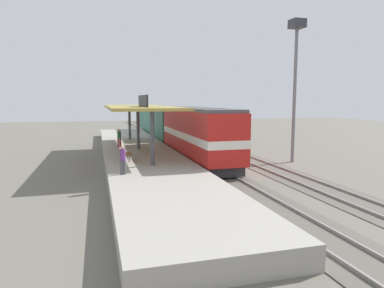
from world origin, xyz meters
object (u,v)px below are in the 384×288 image
(locomotive, at_px, (198,134))
(person_waiting, at_px, (119,137))
(person_walking, at_px, (123,158))
(light_mast, at_px, (296,61))
(platform_bench, at_px, (128,154))
(passenger_carriage_single, at_px, (160,122))

(locomotive, distance_m, person_waiting, 7.69)
(person_walking, bearing_deg, light_mast, 20.41)
(locomotive, distance_m, person_walking, 9.99)
(platform_bench, bearing_deg, passenger_carriage_single, 73.83)
(person_waiting, bearing_deg, person_walking, -92.64)
(locomotive, height_order, light_mast, light_mast)
(platform_bench, bearing_deg, light_mast, 3.01)
(platform_bench, bearing_deg, person_walking, -98.70)
(locomotive, relative_size, person_waiting, 8.44)
(platform_bench, distance_m, locomotive, 6.66)
(platform_bench, xyz_separation_m, light_mast, (13.80, 0.73, 7.05))
(platform_bench, xyz_separation_m, locomotive, (6.00, 2.70, 1.07))
(locomotive, bearing_deg, light_mast, -14.19)
(platform_bench, bearing_deg, person_waiting, 91.30)
(locomotive, relative_size, light_mast, 1.23)
(locomotive, relative_size, person_walking, 8.44)
(person_waiting, relative_size, person_walking, 1.00)
(locomotive, xyz_separation_m, passenger_carriage_single, (0.00, 18.00, -0.10))
(light_mast, distance_m, person_walking, 16.81)
(passenger_carriage_single, xyz_separation_m, person_walking, (-6.71, -25.37, -0.46))
(platform_bench, xyz_separation_m, person_walking, (-0.71, -4.67, 0.51))
(passenger_carriage_single, relative_size, person_walking, 11.70)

